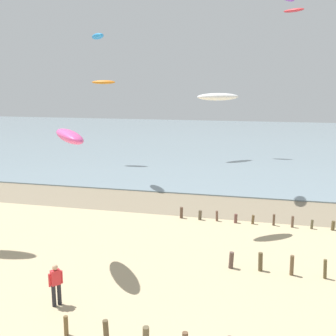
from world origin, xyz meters
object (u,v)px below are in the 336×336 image
kite_aloft_3 (70,136)px  kite_aloft_6 (98,36)px  kite_aloft_2 (294,10)px  kite_aloft_5 (103,82)px  kite_aloft_7 (218,97)px  person_by_waterline (56,284)px

kite_aloft_3 → kite_aloft_6: bearing=161.8°
kite_aloft_6 → kite_aloft_2: bearing=101.1°
kite_aloft_3 → kite_aloft_5: bearing=162.4°
kite_aloft_6 → kite_aloft_7: (11.29, -9.42, -4.69)m
kite_aloft_5 → kite_aloft_7: kite_aloft_5 is taller
person_by_waterline → kite_aloft_3: (-0.99, 3.61, 5.28)m
person_by_waterline → kite_aloft_3: kite_aloft_3 is taller
kite_aloft_3 → kite_aloft_7: size_ratio=1.32×
kite_aloft_6 → kite_aloft_7: kite_aloft_6 is taller
kite_aloft_2 → kite_aloft_6: size_ratio=0.94×
person_by_waterline → kite_aloft_7: size_ratio=0.65×
kite_aloft_2 → kite_aloft_5: 22.79m
person_by_waterline → kite_aloft_7: kite_aloft_7 is taller
kite_aloft_5 → person_by_waterline: bearing=104.7°
kite_aloft_3 → kite_aloft_7: (5.89, 6.73, 1.64)m
person_by_waterline → kite_aloft_5: (-9.44, 28.02, 7.95)m
kite_aloft_2 → kite_aloft_6: bearing=76.4°
person_by_waterline → kite_aloft_2: kite_aloft_2 is taller
kite_aloft_2 → kite_aloft_7: kite_aloft_2 is taller
kite_aloft_6 → person_by_waterline: bearing=-17.0°
kite_aloft_5 → kite_aloft_7: size_ratio=0.99×
kite_aloft_2 → kite_aloft_3: kite_aloft_2 is taller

